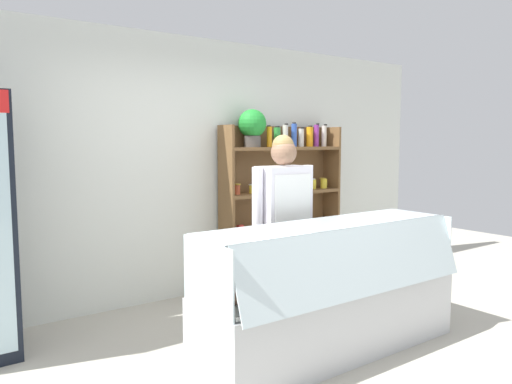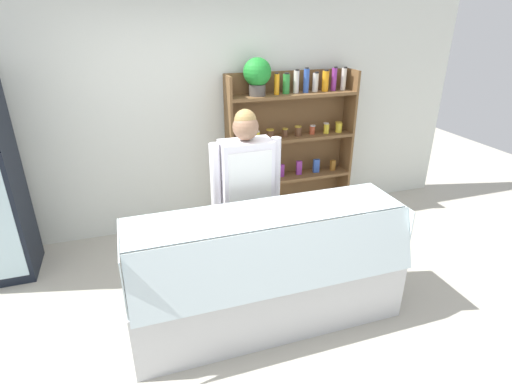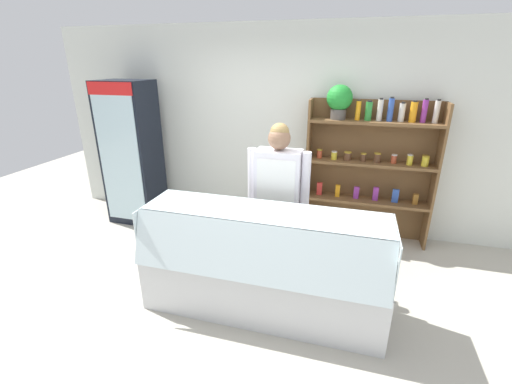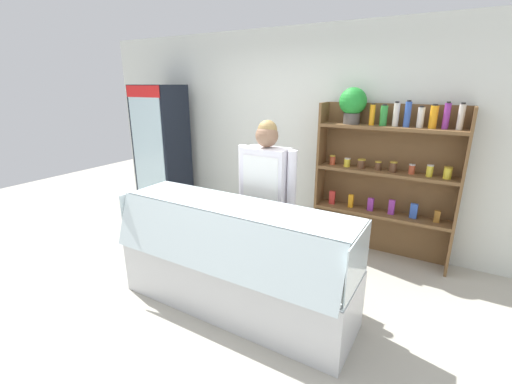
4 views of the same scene
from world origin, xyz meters
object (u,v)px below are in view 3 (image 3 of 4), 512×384
object	(u,v)px
drinks_fridge	(132,154)
shelving_unit	(365,154)
deli_display_case	(262,281)
shop_clerk	(278,190)

from	to	relation	value
drinks_fridge	shelving_unit	bearing A→B (deg)	5.52
drinks_fridge	deli_display_case	world-z (taller)	drinks_fridge
deli_display_case	shop_clerk	xyz separation A→B (m)	(0.01, 0.58, 0.69)
shelving_unit	shop_clerk	distance (m)	1.47
shelving_unit	deli_display_case	xyz separation A→B (m)	(-0.85, -1.77, -0.83)
shelving_unit	shop_clerk	world-z (taller)	shelving_unit
shelving_unit	drinks_fridge	bearing A→B (deg)	-174.48
shop_clerk	shelving_unit	bearing A→B (deg)	54.49
shelving_unit	deli_display_case	world-z (taller)	shelving_unit
drinks_fridge	shop_clerk	distance (m)	2.48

